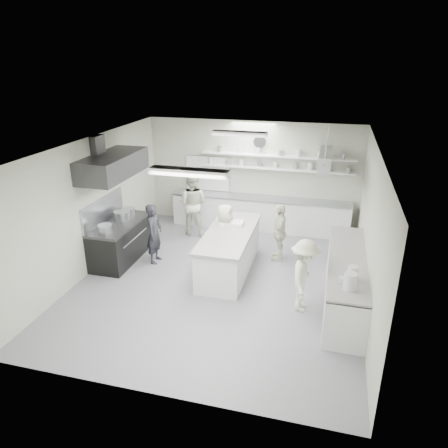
% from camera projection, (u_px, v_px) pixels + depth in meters
% --- Properties ---
extents(floor, '(6.00, 7.00, 0.02)m').
position_uv_depth(floor, '(220.00, 281.00, 9.34)').
color(floor, gray).
rests_on(floor, ground).
extents(ceiling, '(6.00, 7.00, 0.02)m').
position_uv_depth(ceiling, '(219.00, 145.00, 8.21)').
color(ceiling, white).
rests_on(ceiling, wall_back).
extents(wall_back, '(6.00, 0.04, 3.00)m').
position_uv_depth(wall_back, '(252.00, 175.00, 11.91)').
color(wall_back, beige).
rests_on(wall_back, floor).
extents(wall_front, '(6.00, 0.04, 3.00)m').
position_uv_depth(wall_front, '(151.00, 308.00, 5.63)').
color(wall_front, beige).
rests_on(wall_front, floor).
extents(wall_left, '(0.04, 7.00, 3.00)m').
position_uv_depth(wall_left, '(92.00, 205.00, 9.48)').
color(wall_left, beige).
rests_on(wall_left, floor).
extents(wall_right, '(0.04, 7.00, 3.00)m').
position_uv_depth(wall_right, '(370.00, 232.00, 8.07)').
color(wall_right, beige).
rests_on(wall_right, floor).
extents(stove, '(0.80, 1.80, 0.90)m').
position_uv_depth(stove, '(120.00, 242.00, 10.14)').
color(stove, black).
rests_on(stove, floor).
extents(exhaust_hood, '(0.85, 2.00, 0.50)m').
position_uv_depth(exhaust_hood, '(112.00, 165.00, 9.43)').
color(exhaust_hood, '#353538').
rests_on(exhaust_hood, wall_left).
extents(back_counter, '(5.00, 0.60, 0.92)m').
position_uv_depth(back_counter, '(259.00, 213.00, 11.96)').
color(back_counter, white).
rests_on(back_counter, floor).
extents(shelf_lower, '(4.20, 0.26, 0.04)m').
position_uv_depth(shelf_lower, '(276.00, 169.00, 11.54)').
color(shelf_lower, white).
rests_on(shelf_lower, wall_back).
extents(shelf_upper, '(4.20, 0.26, 0.04)m').
position_uv_depth(shelf_upper, '(277.00, 156.00, 11.41)').
color(shelf_upper, white).
rests_on(shelf_upper, wall_back).
extents(pass_through_window, '(1.30, 0.04, 1.00)m').
position_uv_depth(pass_through_window, '(208.00, 173.00, 12.22)').
color(pass_through_window, black).
rests_on(pass_through_window, wall_back).
extents(wall_clock, '(0.32, 0.05, 0.32)m').
position_uv_depth(wall_clock, '(260.00, 142.00, 11.47)').
color(wall_clock, white).
rests_on(wall_clock, wall_back).
extents(right_counter, '(0.74, 3.30, 0.94)m').
position_uv_depth(right_counter, '(346.00, 281.00, 8.35)').
color(right_counter, white).
rests_on(right_counter, floor).
extents(pot_rack, '(0.30, 1.60, 0.40)m').
position_uv_depth(pot_rack, '(325.00, 160.00, 10.15)').
color(pot_rack, '#A7ACB4').
rests_on(pot_rack, ceiling).
extents(light_fixture_front, '(1.30, 0.25, 0.10)m').
position_uv_depth(light_fixture_front, '(189.00, 172.00, 6.62)').
color(light_fixture_front, white).
rests_on(light_fixture_front, ceiling).
extents(light_fixture_rear, '(1.30, 0.25, 0.10)m').
position_uv_depth(light_fixture_rear, '(240.00, 133.00, 9.85)').
color(light_fixture_rear, white).
rests_on(light_fixture_rear, ceiling).
extents(prep_island, '(0.95, 2.51, 0.92)m').
position_uv_depth(prep_island, '(229.00, 252.00, 9.60)').
color(prep_island, white).
rests_on(prep_island, floor).
extents(stove_pot, '(0.39, 0.39, 0.26)m').
position_uv_depth(stove_pot, '(122.00, 216.00, 10.11)').
color(stove_pot, '#A7ACB4').
rests_on(stove_pot, stove).
extents(cook_stove, '(0.36, 0.54, 1.46)m').
position_uv_depth(cook_stove, '(154.00, 234.00, 9.93)').
color(cook_stove, '#25252D').
rests_on(cook_stove, floor).
extents(cook_back, '(0.89, 0.71, 1.75)m').
position_uv_depth(cook_back, '(193.00, 204.00, 11.48)').
color(cook_back, silver).
rests_on(cook_back, floor).
extents(cook_island_left, '(0.52, 0.74, 1.45)m').
position_uv_depth(cook_island_left, '(225.00, 234.00, 9.94)').
color(cook_island_left, silver).
rests_on(cook_island_left, floor).
extents(cook_island_right, '(0.37, 0.84, 1.41)m').
position_uv_depth(cook_island_right, '(280.00, 232.00, 10.06)').
color(cook_island_right, silver).
rests_on(cook_island_right, floor).
extents(cook_right, '(0.59, 0.97, 1.47)m').
position_uv_depth(cook_right, '(304.00, 276.00, 8.03)').
color(cook_right, silver).
rests_on(cook_right, floor).
extents(bowl_island_a, '(0.33, 0.33, 0.07)m').
position_uv_depth(bowl_island_a, '(224.00, 223.00, 9.96)').
color(bowl_island_a, '#A7ACB4').
rests_on(bowl_island_a, prep_island).
extents(bowl_island_b, '(0.20, 0.20, 0.06)m').
position_uv_depth(bowl_island_b, '(218.00, 239.00, 9.12)').
color(bowl_island_b, white).
rests_on(bowl_island_b, prep_island).
extents(bowl_right, '(0.31, 0.31, 0.06)m').
position_uv_depth(bowl_right, '(343.00, 282.00, 7.34)').
color(bowl_right, white).
rests_on(bowl_right, right_counter).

